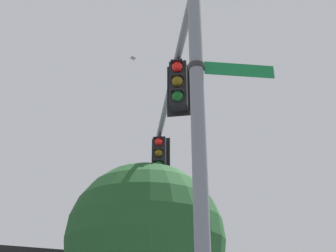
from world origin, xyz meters
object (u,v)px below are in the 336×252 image
Objects in this scene: traffic_light_mid_inner at (160,155)px; bird_flying at (133,58)px; street_name_sign at (222,69)px; traffic_light_nearest_pole at (179,85)px.

traffic_light_mid_inner is 3.34m from bird_flying.
traffic_light_mid_inner is 5.81m from street_name_sign.
street_name_sign is 7.07m from bird_flying.
traffic_light_nearest_pole is 2.11m from street_name_sign.
traffic_light_nearest_pole is 1.00× the size of traffic_light_mid_inner.
bird_flying is (2.85, -5.06, 4.04)m from street_name_sign.
traffic_light_mid_inner is 0.97× the size of street_name_sign.
traffic_light_nearest_pole is 4.08× the size of bird_flying.
traffic_light_mid_inner reaches higher than street_name_sign.
street_name_sign is (-0.94, 1.71, -0.82)m from traffic_light_nearest_pole.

